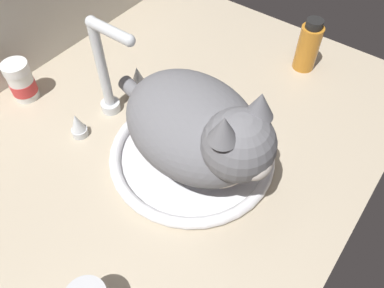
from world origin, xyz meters
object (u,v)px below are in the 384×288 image
object	(u,v)px
cat	(201,129)
amber_bottle	(308,46)
faucet	(107,79)
pill_bottle	(21,82)
sink_basin	(192,154)

from	to	relation	value
cat	amber_bottle	xyz separation A→B (cm)	(37.79, -2.63, -4.18)
cat	faucet	bearing A→B (deg)	88.67
amber_bottle	faucet	bearing A→B (deg)	145.73
amber_bottle	pill_bottle	distance (cm)	63.16
cat	amber_bottle	size ratio (longest dim) A/B	3.15
pill_bottle	cat	bearing A→B (deg)	-79.58
pill_bottle	faucet	bearing A→B (deg)	-66.31
sink_basin	faucet	distance (cm)	22.06
sink_basin	pill_bottle	bearing A→B (deg)	101.75
sink_basin	amber_bottle	distance (cm)	37.90
faucet	cat	bearing A→B (deg)	-91.33
faucet	amber_bottle	distance (cm)	45.19
amber_bottle	pill_bottle	bearing A→B (deg)	135.95
cat	pill_bottle	size ratio (longest dim) A/B	4.40
faucet	pill_bottle	bearing A→B (deg)	113.69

